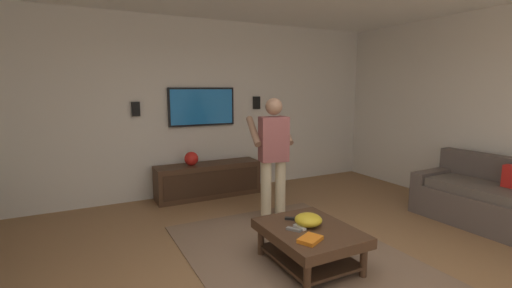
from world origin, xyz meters
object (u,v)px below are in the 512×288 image
at_px(wall_speaker_left, 257,103).
at_px(wall_speaker_right, 136,109).
at_px(tv, 202,107).
at_px(bowl, 308,220).
at_px(remote_grey, 294,229).
at_px(coffee_table, 309,238).
at_px(vase_round, 191,159).
at_px(person_standing, 273,152).
at_px(remote_black, 292,219).
at_px(media_console, 208,180).
at_px(couch, 498,203).
at_px(book, 310,239).
at_px(remote_white, 300,227).

relative_size(wall_speaker_left, wall_speaker_right, 1.00).
relative_size(tv, wall_speaker_left, 5.06).
distance_m(bowl, remote_grey, 0.21).
bearing_deg(coffee_table, vase_round, 8.46).
xyz_separation_m(coffee_table, person_standing, (1.24, -0.29, 0.64)).
distance_m(tv, remote_black, 2.83).
xyz_separation_m(bowl, remote_black, (0.21, 0.06, -0.05)).
distance_m(coffee_table, media_console, 2.65).
bearing_deg(bowl, vase_round, 8.99).
xyz_separation_m(couch, tv, (3.17, 2.83, 1.14)).
height_order(person_standing, wall_speaker_left, person_standing).
relative_size(tv, person_standing, 0.68).
bearing_deg(book, wall_speaker_right, 81.17).
xyz_separation_m(bowl, wall_speaker_right, (2.85, 1.17, 0.99)).
xyz_separation_m(coffee_table, book, (-0.26, 0.18, 0.12)).
height_order(book, wall_speaker_left, wall_speaker_left).
bearing_deg(media_console, remote_grey, -1.47).
xyz_separation_m(vase_round, wall_speaker_left, (0.27, -1.30, 0.85)).
xyz_separation_m(media_console, wall_speaker_right, (0.25, 1.04, 1.17)).
bearing_deg(media_console, couch, 44.01).
relative_size(tv, bowl, 4.06).
relative_size(media_console, remote_grey, 11.33).
relative_size(coffee_table, remote_black, 6.67).
bearing_deg(vase_round, person_standing, -153.92).
relative_size(coffee_table, wall_speaker_right, 4.55).
xyz_separation_m(remote_white, vase_round, (2.60, 0.29, 0.25)).
distance_m(coffee_table, remote_grey, 0.21).
distance_m(tv, person_standing, 1.78).
relative_size(remote_grey, book, 0.68).
height_order(tv, remote_black, tv).
bearing_deg(remote_grey, remote_black, 116.85).
relative_size(couch, coffee_table, 1.93).
height_order(person_standing, bowl, person_standing).
bearing_deg(remote_grey, wall_speaker_right, 164.82).
bearing_deg(remote_grey, person_standing, 125.21).
bearing_deg(bowl, media_console, 2.84).
xyz_separation_m(remote_black, remote_grey, (-0.25, 0.14, 0.00)).
relative_size(coffee_table, media_console, 0.59).
bearing_deg(person_standing, media_console, 26.95).
distance_m(media_console, vase_round, 0.48).
height_order(coffee_table, bowl, bowl).
distance_m(remote_black, vase_round, 2.41).
bearing_deg(vase_round, coffee_table, -171.54).
bearing_deg(couch, remote_black, -13.27).
bearing_deg(couch, book, -2.63).
bearing_deg(remote_white, tv, 172.17).
xyz_separation_m(remote_white, remote_grey, (-0.02, 0.08, 0.00)).
relative_size(person_standing, remote_white, 10.93).
xyz_separation_m(bowl, remote_white, (-0.02, 0.12, -0.05)).
xyz_separation_m(wall_speaker_left, wall_speaker_right, (0.00, 2.06, -0.06)).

